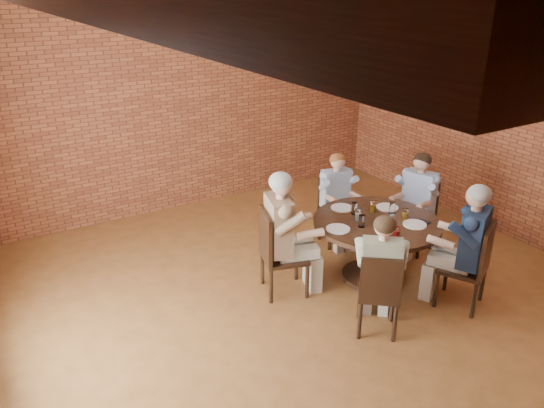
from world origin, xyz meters
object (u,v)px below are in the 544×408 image
diner_b (337,200)px  chair_d (379,291)px  diner_a (416,203)px  chair_c (276,250)px  chair_e (473,263)px  diner_d (380,275)px  diner_c (285,234)px  chair_b (334,207)px  smartphone (424,222)px  diner_e (466,247)px  chair_a (418,212)px  dining_table (375,238)px

diner_b → chair_d: diner_b is taller
diner_a → chair_d: size_ratio=1.44×
chair_c → chair_e: size_ratio=1.02×
diner_b → diner_d: diner_d is taller
chair_c → diner_c: (0.09, -0.03, 0.18)m
chair_d → chair_e: chair_e is taller
chair_b → chair_c: chair_c is taller
diner_c → diner_d: (0.40, -1.08, -0.08)m
smartphone → diner_a: bearing=38.5°
chair_c → diner_d: diner_d is taller
diner_e → chair_c: bearing=-64.7°
diner_a → smartphone: diner_a is taller
diner_b → chair_c: bearing=-143.7°
diner_a → chair_e: diner_a is taller
chair_e → diner_e: 0.19m
chair_a → chair_b: size_ratio=1.04×
dining_table → chair_b: (0.20, 1.03, -0.05)m
dining_table → diner_e: diner_e is taller
chair_e → diner_d: bearing=-36.4°
dining_table → diner_c: bearing=163.3°
chair_b → chair_e: (0.29, -1.99, 0.04)m
diner_a → dining_table: bearing=-90.0°
diner_c → chair_c: bearing=90.0°
chair_d → diner_d: (0.05, 0.06, 0.14)m
chair_d → smartphone: size_ratio=5.91×
diner_e → diner_c: bearing=-65.7°
diner_a → diner_c: (-1.95, 0.01, 0.06)m
chair_c → smartphone: size_ratio=6.46×
chair_e → smartphone: chair_e is taller
chair_d → chair_e: 1.17m
chair_e → diner_c: bearing=-66.8°
diner_b → chair_a: bearing=-27.7°
diner_e → chair_b: bearing=-109.5°
dining_table → chair_c: chair_c is taller
chair_b → diner_c: size_ratio=0.62×
diner_b → smartphone: 1.30m
dining_table → chair_d: size_ratio=1.59×
diner_e → smartphone: size_ratio=9.07×
chair_a → diner_b: size_ratio=0.75×
chair_b → chair_c: size_ratio=0.90×
chair_b → chair_c: bearing=-141.5°
diner_c → chair_d: 1.21m
chair_b → diner_b: (-0.01, -0.07, 0.13)m
chair_d → chair_e: (1.17, -0.13, 0.03)m
diner_c → smartphone: size_ratio=9.30×
chair_a → diner_d: (-1.63, -1.09, 0.13)m
chair_c → diner_e: (1.57, -1.21, 0.16)m
chair_b → diner_d: (-0.83, -1.81, 0.15)m
diner_c → diner_e: 1.89m
diner_a → chair_c: bearing=-109.0°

